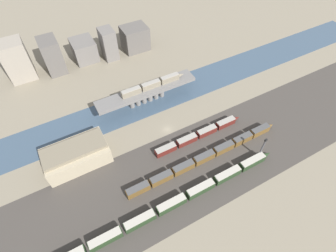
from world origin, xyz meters
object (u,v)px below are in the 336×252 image
(train_yard_near, at_px, (175,202))
(signal_tower, at_px, (262,148))
(train_yard_mid, at_px, (206,156))
(train_yard_far, at_px, (199,135))
(train_on_bridge, at_px, (153,84))
(warehouse_building, at_px, (76,155))

(train_yard_near, xyz_separation_m, signal_tower, (44.36, 1.52, 4.77))
(train_yard_mid, relative_size, train_yard_far, 1.65)
(train_on_bridge, distance_m, train_yard_far, 35.76)
(train_yard_mid, bearing_deg, train_on_bridge, 94.14)
(train_on_bridge, height_order, train_yard_mid, train_on_bridge)
(train_on_bridge, relative_size, train_yard_far, 0.76)
(train_yard_near, distance_m, signal_tower, 44.64)
(train_yard_near, xyz_separation_m, warehouse_building, (-27.55, 38.43, 2.87))
(train_yard_near, relative_size, warehouse_building, 3.61)
(warehouse_building, distance_m, signal_tower, 80.85)
(train_yard_near, xyz_separation_m, train_yard_far, (27.11, 24.05, -0.25))
(train_yard_near, height_order, train_yard_far, train_yard_near)
(train_yard_far, xyz_separation_m, signal_tower, (17.25, -22.53, 5.02))
(train_yard_far, bearing_deg, train_on_bridge, 102.25)
(train_on_bridge, height_order, train_yard_near, train_on_bridge)
(train_yard_mid, distance_m, warehouse_building, 57.16)
(train_yard_far, relative_size, warehouse_building, 1.74)
(train_yard_far, bearing_deg, train_yard_mid, -108.59)
(train_yard_mid, xyz_separation_m, signal_tower, (21.29, -10.51, 4.84))
(train_yard_near, bearing_deg, warehouse_building, 125.63)
(train_on_bridge, height_order, train_yard_far, train_on_bridge)
(train_yard_far, bearing_deg, train_yard_near, -138.43)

